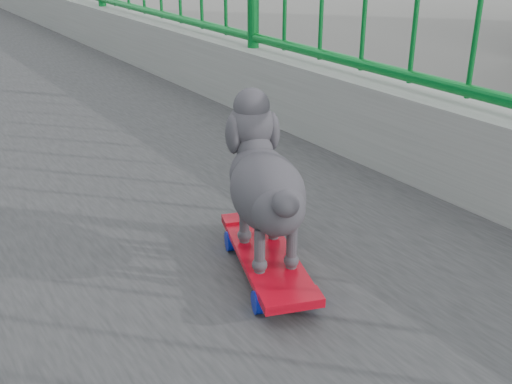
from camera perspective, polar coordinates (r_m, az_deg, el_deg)
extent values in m
cube|color=gray|center=(3.02, -0.26, 10.81)|extent=(0.20, 24.00, 0.30)
cube|color=red|center=(1.55, 1.04, -6.14)|extent=(0.29, 0.50, 0.02)
cube|color=#99999E|center=(1.44, 2.70, -9.75)|extent=(0.09, 0.06, 0.02)
cylinder|color=#0718A0|center=(1.43, 0.28, -10.44)|extent=(0.04, 0.06, 0.06)
sphere|color=yellow|center=(1.43, 0.28, -10.44)|extent=(0.02, 0.02, 0.02)
cylinder|color=#0718A0|center=(1.46, 5.05, -9.71)|extent=(0.04, 0.06, 0.06)
sphere|color=yellow|center=(1.46, 5.05, -9.71)|extent=(0.02, 0.02, 0.02)
cube|color=#99999E|center=(1.69, -0.37, -4.14)|extent=(0.09, 0.06, 0.02)
cylinder|color=#0718A0|center=(1.69, -2.42, -4.69)|extent=(0.04, 0.06, 0.06)
sphere|color=yellow|center=(1.69, -2.42, -4.69)|extent=(0.02, 0.02, 0.02)
cylinder|color=#0718A0|center=(1.71, 1.65, -4.19)|extent=(0.04, 0.06, 0.06)
sphere|color=yellow|center=(1.71, 1.65, -4.19)|extent=(0.02, 0.02, 0.02)
ellipsoid|color=#2E2C31|center=(1.47, 1.09, 0.05)|extent=(0.26, 0.32, 0.19)
sphere|color=#2E2C31|center=(1.57, -0.42, 6.35)|extent=(0.13, 0.13, 0.13)
sphere|color=black|center=(1.65, -1.13, 6.66)|extent=(0.02, 0.02, 0.02)
sphere|color=#2E2C31|center=(1.32, 2.88, -1.12)|extent=(0.06, 0.06, 0.06)
cylinder|color=#2E2C31|center=(1.58, -1.13, -2.85)|extent=(0.03, 0.03, 0.12)
cylinder|color=#2E2C31|center=(1.60, 1.69, -2.52)|extent=(0.03, 0.03, 0.12)
cylinder|color=#2E2C31|center=(1.45, 0.35, -5.59)|extent=(0.03, 0.03, 0.12)
cylinder|color=#2E2C31|center=(1.47, 3.42, -5.18)|extent=(0.03, 0.03, 0.12)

